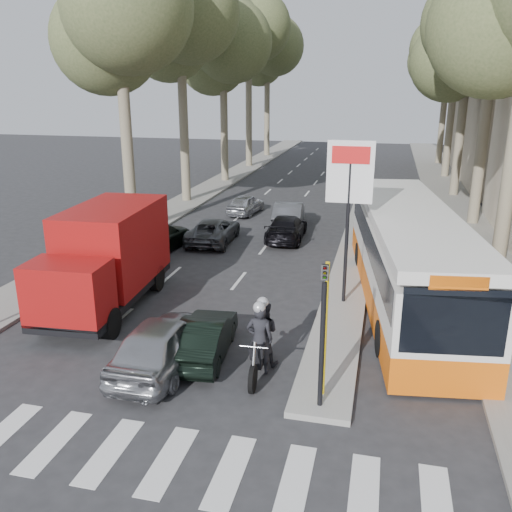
{
  "coord_description": "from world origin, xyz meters",
  "views": [
    {
      "loc": [
        4.38,
        -12.51,
        7.29
      ],
      "look_at": [
        0.19,
        4.86,
        1.6
      ],
      "focal_mm": 38.0,
      "sensor_mm": 36.0,
      "label": 1
    }
  ],
  "objects_px": {
    "city_bus": "(408,255)",
    "motorcycle": "(261,338)",
    "silver_hatchback": "(162,343)",
    "dark_hatchback": "(205,337)",
    "red_truck": "(107,257)"
  },
  "relations": [
    {
      "from": "silver_hatchback",
      "to": "motorcycle",
      "type": "distance_m",
      "value": 2.64
    },
    {
      "from": "dark_hatchback",
      "to": "motorcycle",
      "type": "xyz_separation_m",
      "value": [
        1.69,
        -0.39,
        0.35
      ]
    },
    {
      "from": "red_truck",
      "to": "motorcycle",
      "type": "bearing_deg",
      "value": -30.7
    },
    {
      "from": "silver_hatchback",
      "to": "dark_hatchback",
      "type": "relative_size",
      "value": 1.19
    },
    {
      "from": "red_truck",
      "to": "dark_hatchback",
      "type": "bearing_deg",
      "value": -35.39
    },
    {
      "from": "silver_hatchback",
      "to": "motorcycle",
      "type": "xyz_separation_m",
      "value": [
        2.59,
        0.47,
        0.21
      ]
    },
    {
      "from": "city_bus",
      "to": "red_truck",
      "type": "bearing_deg",
      "value": -172.39
    },
    {
      "from": "motorcycle",
      "to": "city_bus",
      "type": "bearing_deg",
      "value": 53.89
    },
    {
      "from": "silver_hatchback",
      "to": "dark_hatchback",
      "type": "distance_m",
      "value": 1.25
    },
    {
      "from": "dark_hatchback",
      "to": "motorcycle",
      "type": "height_order",
      "value": "motorcycle"
    },
    {
      "from": "city_bus",
      "to": "motorcycle",
      "type": "bearing_deg",
      "value": -131.24
    },
    {
      "from": "city_bus",
      "to": "motorcycle",
      "type": "height_order",
      "value": "city_bus"
    },
    {
      "from": "dark_hatchback",
      "to": "red_truck",
      "type": "height_order",
      "value": "red_truck"
    },
    {
      "from": "silver_hatchback",
      "to": "city_bus",
      "type": "xyz_separation_m",
      "value": [
        6.39,
        6.23,
        1.01
      ]
    },
    {
      "from": "dark_hatchback",
      "to": "city_bus",
      "type": "xyz_separation_m",
      "value": [
        5.49,
        5.36,
        1.15
      ]
    }
  ]
}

